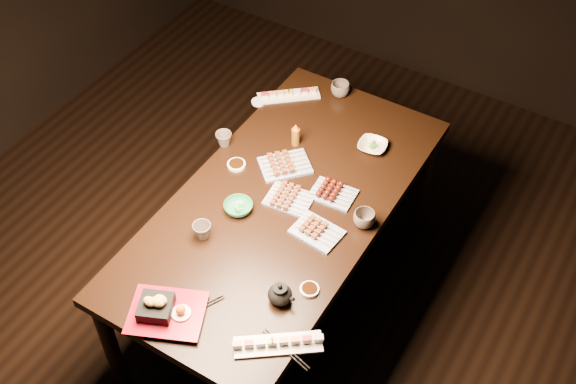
# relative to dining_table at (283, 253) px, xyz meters

# --- Properties ---
(ground) EXTENTS (5.00, 5.00, 0.00)m
(ground) POSITION_rel_dining_table_xyz_m (-0.11, -0.34, -0.38)
(ground) COLOR black
(ground) RESTS_ON ground
(dining_table) EXTENTS (1.27, 1.95, 0.75)m
(dining_table) POSITION_rel_dining_table_xyz_m (0.00, 0.00, 0.00)
(dining_table) COLOR black
(dining_table) RESTS_ON ground
(sushi_platter_near) EXTENTS (0.33, 0.28, 0.04)m
(sushi_platter_near) POSITION_rel_dining_table_xyz_m (0.38, -0.65, 0.40)
(sushi_platter_near) COLOR white
(sushi_platter_near) RESTS_ON dining_table
(sushi_platter_far) EXTENTS (0.31, 0.28, 0.04)m
(sushi_platter_far) POSITION_rel_dining_table_xyz_m (-0.36, 0.66, 0.39)
(sushi_platter_far) COLOR white
(sushi_platter_far) RESTS_ON dining_table
(yakitori_plate_center) EXTENTS (0.22, 0.17, 0.05)m
(yakitori_plate_center) POSITION_rel_dining_table_xyz_m (0.02, 0.02, 0.40)
(yakitori_plate_center) COLOR #828EB6
(yakitori_plate_center) RESTS_ON dining_table
(yakitori_plate_right) EXTENTS (0.23, 0.17, 0.05)m
(yakitori_plate_right) POSITION_rel_dining_table_xyz_m (0.23, -0.08, 0.40)
(yakitori_plate_right) COLOR #828EB6
(yakitori_plate_right) RESTS_ON dining_table
(yakitori_plate_left) EXTENTS (0.28, 0.29, 0.06)m
(yakitori_plate_left) POSITION_rel_dining_table_xyz_m (-0.11, 0.20, 0.40)
(yakitori_plate_left) COLOR #828EB6
(yakitori_plate_left) RESTS_ON dining_table
(tsukune_plate) EXTENTS (0.21, 0.16, 0.05)m
(tsukune_plate) POSITION_rel_dining_table_xyz_m (0.18, 0.16, 0.40)
(tsukune_plate) COLOR #828EB6
(tsukune_plate) RESTS_ON dining_table
(edamame_bowl_green) EXTENTS (0.15, 0.15, 0.04)m
(edamame_bowl_green) POSITION_rel_dining_table_xyz_m (-0.14, -0.15, 0.40)
(edamame_bowl_green) COLOR #287B4C
(edamame_bowl_green) RESTS_ON dining_table
(edamame_bowl_cream) EXTENTS (0.15, 0.15, 0.03)m
(edamame_bowl_cream) POSITION_rel_dining_table_xyz_m (0.19, 0.53, 0.39)
(edamame_bowl_cream) COLOR #FEEED0
(edamame_bowl_cream) RESTS_ON dining_table
(tempura_tray) EXTENTS (0.37, 0.34, 0.11)m
(tempura_tray) POSITION_rel_dining_table_xyz_m (-0.07, -0.76, 0.43)
(tempura_tray) COLOR black
(tempura_tray) RESTS_ON dining_table
(teacup_near_left) EXTENTS (0.11, 0.11, 0.08)m
(teacup_near_left) POSITION_rel_dining_table_xyz_m (-0.19, -0.36, 0.41)
(teacup_near_left) COLOR #52483F
(teacup_near_left) RESTS_ON dining_table
(teacup_mid_right) EXTENTS (0.13, 0.13, 0.08)m
(teacup_mid_right) POSITION_rel_dining_table_xyz_m (0.38, 0.07, 0.41)
(teacup_mid_right) COLOR #52483F
(teacup_mid_right) RESTS_ON dining_table
(teacup_far_left) EXTENTS (0.09, 0.09, 0.07)m
(teacup_far_left) POSITION_rel_dining_table_xyz_m (-0.44, 0.18, 0.41)
(teacup_far_left) COLOR #52483F
(teacup_far_left) RESTS_ON dining_table
(teacup_far_right) EXTENTS (0.10, 0.10, 0.08)m
(teacup_far_right) POSITION_rel_dining_table_xyz_m (-0.14, 0.81, 0.41)
(teacup_far_right) COLOR #52483F
(teacup_far_right) RESTS_ON dining_table
(teapot) EXTENTS (0.12, 0.12, 0.10)m
(teapot) POSITION_rel_dining_table_xyz_m (0.27, -0.46, 0.43)
(teapot) COLOR black
(teapot) RESTS_ON dining_table
(condiment_bottle) EXTENTS (0.05, 0.05, 0.13)m
(condiment_bottle) POSITION_rel_dining_table_xyz_m (-0.15, 0.37, 0.44)
(condiment_bottle) COLOR brown
(condiment_bottle) RESTS_ON dining_table
(sauce_dish_west) EXTENTS (0.12, 0.12, 0.02)m
(sauce_dish_west) POSITION_rel_dining_table_xyz_m (-0.31, 0.08, 0.38)
(sauce_dish_west) COLOR white
(sauce_dish_west) RESTS_ON dining_table
(sauce_dish_east) EXTENTS (0.10, 0.10, 0.01)m
(sauce_dish_east) POSITION_rel_dining_table_xyz_m (0.22, 0.54, 0.38)
(sauce_dish_east) COLOR white
(sauce_dish_east) RESTS_ON dining_table
(sauce_dish_se) EXTENTS (0.10, 0.10, 0.01)m
(sauce_dish_se) POSITION_rel_dining_table_xyz_m (0.35, -0.36, 0.38)
(sauce_dish_se) COLOR white
(sauce_dish_se) RESTS_ON dining_table
(sauce_dish_nw) EXTENTS (0.08, 0.08, 0.01)m
(sauce_dish_nw) POSITION_rel_dining_table_xyz_m (-0.47, 0.53, 0.38)
(sauce_dish_nw) COLOR white
(sauce_dish_nw) RESTS_ON dining_table
(chopsticks_near) EXTENTS (0.13, 0.22, 0.01)m
(chopsticks_near) POSITION_rel_dining_table_xyz_m (0.01, -0.68, 0.38)
(chopsticks_near) COLOR black
(chopsticks_near) RESTS_ON dining_table
(chopsticks_se) EXTENTS (0.24, 0.08, 0.01)m
(chopsticks_se) POSITION_rel_dining_table_xyz_m (0.41, -0.65, 0.38)
(chopsticks_se) COLOR black
(chopsticks_se) RESTS_ON dining_table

